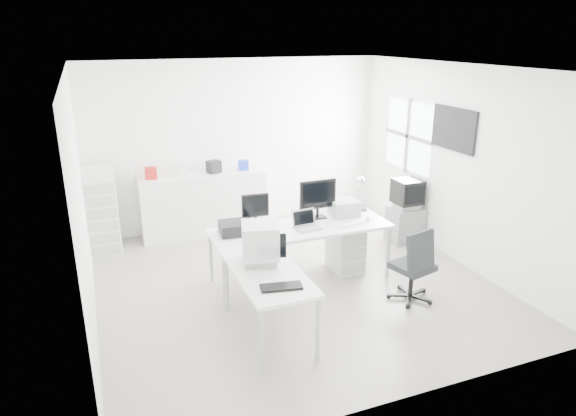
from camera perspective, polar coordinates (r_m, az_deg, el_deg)
name	(u,v)px	position (r m, az deg, el deg)	size (l,w,h in m)	color
floor	(293,283)	(6.96, 0.61, -8.31)	(5.00, 5.00, 0.01)	beige
ceiling	(294,67)	(6.20, 0.70, 15.35)	(5.00, 5.00, 0.01)	white
back_wall	(238,144)	(8.74, -5.57, 7.05)	(5.00, 0.02, 2.80)	white
left_wall	(81,206)	(6.01, -22.03, 0.20)	(0.02, 5.00, 2.80)	white
right_wall	(456,165)	(7.71, 18.20, 4.58)	(0.02, 5.00, 2.80)	white
window	(408,136)	(8.59, 13.19, 7.79)	(0.02, 1.20, 1.10)	white
wall_picture	(454,129)	(7.66, 17.94, 8.36)	(0.04, 0.90, 0.60)	black
main_desk	(301,253)	(6.92, 1.44, -5.03)	(2.40, 0.80, 0.75)	silver
side_desk	(268,303)	(5.73, -2.18, -10.46)	(0.70, 1.40, 0.75)	silver
drawer_pedestal	(345,249)	(7.27, 6.39, -4.57)	(0.40, 0.50, 0.60)	silver
inkjet_printer	(237,228)	(6.58, -5.71, -2.19)	(0.43, 0.34, 0.15)	black
lcd_monitor_small	(255,210)	(6.74, -3.65, -0.25)	(0.36, 0.21, 0.45)	black
lcd_monitor_large	(318,199)	(7.04, 3.32, 1.01)	(0.53, 0.21, 0.55)	black
laptop	(308,221)	(6.67, 2.21, -1.46)	(0.34, 0.35, 0.23)	#B7B7BA
white_keyboard	(350,224)	(6.92, 6.92, -1.77)	(0.39, 0.12, 0.02)	silver
white_mouse	(368,218)	(7.09, 8.88, -1.13)	(0.06, 0.06, 0.06)	silver
laser_printer	(344,208)	(7.24, 6.28, 0.03)	(0.37, 0.32, 0.21)	#A2A2A2
desk_lamp	(364,195)	(7.43, 8.42, 1.40)	(0.15, 0.15, 0.45)	silver
crt_monitor	(260,244)	(5.68, -3.10, -4.03)	(0.39, 0.39, 0.45)	#B7B7BA
black_keyboard	(281,287)	(5.22, -0.76, -8.76)	(0.42, 0.17, 0.03)	black
office_chair	(413,263)	(6.54, 13.69, -5.96)	(0.57, 0.57, 0.99)	#2A2E30
tv_cabinet	(405,224)	(8.42, 12.87, -1.76)	(0.51, 0.42, 0.56)	slate
crt_tv	(407,194)	(8.26, 13.12, 1.51)	(0.50, 0.48, 0.45)	black
sideboard	(204,204)	(8.57, -9.36, 0.48)	(2.04, 0.51, 1.02)	silver
clutter_box_a	(151,173)	(8.28, -14.99, 3.77)	(0.18, 0.16, 0.18)	red
clutter_box_b	(183,172)	(8.35, -11.57, 3.95)	(0.12, 0.10, 0.12)	silver
clutter_box_c	(214,167)	(8.44, -8.25, 4.56)	(0.20, 0.18, 0.20)	black
clutter_box_d	(243,165)	(8.57, -4.98, 4.77)	(0.16, 0.14, 0.16)	#1B37C0
clutter_bottle	(131,173)	(8.29, -17.09, 3.73)	(0.07, 0.07, 0.22)	silver
filing_cabinet	(102,211)	(8.18, -19.99, -0.32)	(0.45, 0.54, 1.30)	silver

